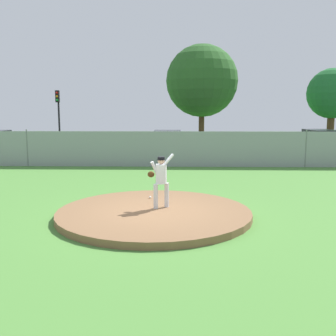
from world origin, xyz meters
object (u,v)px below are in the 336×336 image
object	(u,v)px
baseball	(150,197)
traffic_light_near	(58,109)
pitcher_youth	(161,177)
traffic_cone_orange	(259,149)
parked_car_red	(167,145)
parked_car_navy	(230,146)
parked_car_teal	(111,146)
parked_car_silver	(321,144)

from	to	relation	value
baseball	traffic_light_near	world-z (taller)	traffic_light_near
pitcher_youth	traffic_light_near	distance (m)	20.77
baseball	traffic_cone_orange	world-z (taller)	traffic_cone_orange
parked_car_red	parked_car_navy	bearing A→B (deg)	-0.86
parked_car_teal	parked_car_red	world-z (taller)	parked_car_red
baseball	parked_car_navy	bearing A→B (deg)	71.52
pitcher_youth	traffic_light_near	xyz separation A→B (m)	(-8.70, 18.75, 2.00)
baseball	parked_car_red	distance (m)	12.85
parked_car_teal	traffic_cone_orange	xyz separation A→B (m)	(10.22, 3.29, -0.50)
parked_car_red	traffic_light_near	bearing A→B (deg)	151.08
parked_car_silver	pitcher_youth	bearing A→B (deg)	-124.50
traffic_light_near	pitcher_youth	bearing A→B (deg)	-65.11
parked_car_navy	traffic_cone_orange	size ratio (longest dim) A/B	7.83
traffic_cone_orange	parked_car_navy	bearing A→B (deg)	-128.62
baseball	parked_car_red	size ratio (longest dim) A/B	0.02
pitcher_youth	traffic_light_near	bearing A→B (deg)	114.89
baseball	parked_car_silver	bearing A→B (deg)	51.97
parked_car_red	parked_car_silver	bearing A→B (deg)	0.75
parked_car_red	traffic_light_near	world-z (taller)	traffic_light_near
parked_car_teal	parked_car_navy	xyz separation A→B (m)	(7.69, 0.13, 0.00)
pitcher_youth	parked_car_teal	xyz separation A→B (m)	(-3.82, 13.85, -0.36)
baseball	parked_car_navy	size ratio (longest dim) A/B	0.02
traffic_cone_orange	parked_car_teal	bearing A→B (deg)	-162.13
baseball	parked_car_navy	distance (m)	13.48
parked_car_red	pitcher_youth	bearing A→B (deg)	-89.25
parked_car_silver	parked_car_red	bearing A→B (deg)	-179.25
pitcher_youth	parked_car_navy	size ratio (longest dim) A/B	0.37
parked_car_teal	traffic_cone_orange	world-z (taller)	parked_car_teal
pitcher_youth	parked_car_teal	size ratio (longest dim) A/B	0.40
pitcher_youth	baseball	xyz separation A→B (m)	(-0.40, 1.21, -0.89)
traffic_light_near	parked_car_silver	bearing A→B (deg)	-13.93
traffic_light_near	parked_car_red	bearing A→B (deg)	-28.92
traffic_light_near	parked_car_teal	bearing A→B (deg)	-45.10
parked_car_silver	traffic_cone_orange	xyz separation A→B (m)	(-3.35, 2.97, -0.59)
traffic_light_near	traffic_cone_orange	bearing A→B (deg)	-6.06
parked_car_teal	parked_car_red	size ratio (longest dim) A/B	0.93
baseball	parked_car_silver	distance (m)	16.48
parked_car_teal	traffic_light_near	size ratio (longest dim) A/B	0.88
parked_car_navy	parked_car_red	xyz separation A→B (m)	(-4.05, 0.06, 0.06)
parked_car_navy	parked_car_red	world-z (taller)	parked_car_red
parked_car_red	traffic_cone_orange	size ratio (longest dim) A/B	7.82
pitcher_youth	traffic_cone_orange	size ratio (longest dim) A/B	2.91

